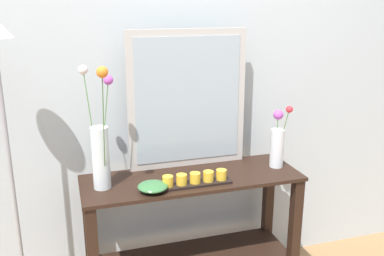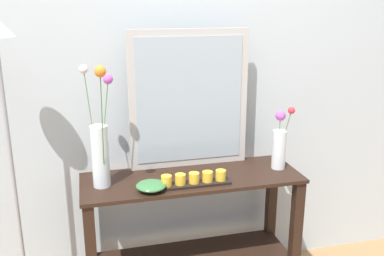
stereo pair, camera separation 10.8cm
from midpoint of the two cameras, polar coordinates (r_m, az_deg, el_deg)
name	(u,v)px [view 1 (the left image)]	position (r m, az deg, el deg)	size (l,w,h in m)	color
wall_back	(176,67)	(2.54, -3.43, 8.14)	(6.40, 0.08, 2.70)	#B2BCC1
console_table	(192,224)	(2.51, -1.26, -12.63)	(1.21, 0.42, 0.79)	black
mirror_leaning	(188,100)	(2.44, -1.84, 3.78)	(0.69, 0.03, 0.79)	#B7B2AD
tall_vase_left	(101,148)	(2.23, -13.44, -2.61)	(0.16, 0.27, 0.65)	silver
vase_right	(277,143)	(2.52, 10.12, -1.96)	(0.11, 0.11, 0.37)	silver
candle_tray	(195,180)	(2.27, -0.95, -6.92)	(0.39, 0.09, 0.07)	black
decorative_bowl	(153,187)	(2.21, -6.65, -7.76)	(0.16, 0.16, 0.05)	#38703D
floor_lamp	(5,132)	(2.24, -24.89, -0.44)	(0.24, 0.24, 1.66)	#9E9EA3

